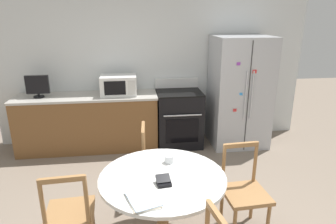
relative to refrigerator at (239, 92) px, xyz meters
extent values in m
cube|color=silver|center=(-1.38, 0.45, 0.40)|extent=(5.20, 0.10, 2.60)
cube|color=brown|center=(-2.48, 0.09, -0.47)|extent=(2.20, 0.62, 0.86)
cube|color=#B7B2A8|center=(-2.48, 0.09, -0.02)|extent=(2.22, 0.64, 0.03)
cube|color=#B2B5BA|center=(0.00, 0.00, 0.00)|extent=(0.91, 0.77, 1.80)
cube|color=#333333|center=(0.00, -0.39, 0.00)|extent=(0.01, 0.01, 1.73)
cylinder|color=silver|center=(-0.05, -0.40, 0.04)|extent=(0.02, 0.02, 0.75)
cylinder|color=silver|center=(0.05, -0.40, 0.04)|extent=(0.02, 0.02, 0.75)
cube|color=#338CD8|center=(-0.12, -0.39, 0.07)|extent=(0.05, 0.02, 0.04)
cube|color=red|center=(-0.20, -0.39, -0.18)|extent=(0.06, 0.02, 0.05)
cube|color=purple|center=(-0.19, -0.39, 0.53)|extent=(0.06, 0.01, 0.05)
cube|color=red|center=(0.06, -0.39, 0.41)|extent=(0.07, 0.02, 0.05)
cube|color=black|center=(-0.99, 0.06, -0.45)|extent=(0.73, 0.64, 0.90)
cube|color=black|center=(-0.99, -0.26, -0.54)|extent=(0.52, 0.01, 0.40)
cylinder|color=silver|center=(-0.99, -0.29, -0.27)|extent=(0.60, 0.02, 0.02)
cube|color=black|center=(-0.99, 0.06, 0.01)|extent=(0.73, 0.64, 0.02)
cube|color=white|center=(-0.99, 0.35, 0.10)|extent=(0.73, 0.06, 0.16)
cube|color=white|center=(-1.96, 0.09, 0.15)|extent=(0.56, 0.39, 0.30)
cube|color=black|center=(-2.01, -0.11, 0.15)|extent=(0.32, 0.01, 0.21)
cube|color=silver|center=(-1.76, -0.11, 0.15)|extent=(0.11, 0.01, 0.22)
cylinder|color=black|center=(-3.19, 0.07, 0.01)|extent=(0.16, 0.16, 0.02)
cylinder|color=black|center=(-3.19, 0.07, 0.04)|extent=(0.03, 0.03, 0.04)
cube|color=black|center=(-3.19, 0.07, 0.20)|extent=(0.34, 0.05, 0.28)
cylinder|color=white|center=(-1.52, -2.23, -0.18)|extent=(1.15, 1.15, 0.03)
cylinder|color=#9E7042|center=(-1.52, -2.23, -0.53)|extent=(0.11, 0.11, 0.68)
cube|color=#9E7042|center=(-1.46, -1.40, -0.47)|extent=(0.45, 0.45, 0.04)
cylinder|color=#9E7042|center=(-1.28, -1.24, -0.69)|extent=(0.04, 0.04, 0.41)
cylinder|color=#9E7042|center=(-1.30, -1.58, -0.69)|extent=(0.04, 0.04, 0.41)
cylinder|color=#9E7042|center=(-1.62, -1.21, -0.69)|extent=(0.04, 0.04, 0.41)
cylinder|color=#9E7042|center=(-1.65, -1.56, -0.69)|extent=(0.04, 0.04, 0.41)
cylinder|color=#9E7042|center=(-1.64, -1.21, -0.22)|extent=(0.04, 0.04, 0.45)
cylinder|color=#9E7042|center=(-1.66, -1.56, -0.22)|extent=(0.04, 0.04, 0.45)
cube|color=#9E7042|center=(-1.65, -1.39, -0.02)|extent=(0.06, 0.35, 0.04)
cube|color=#9E7042|center=(-0.69, -2.16, -0.47)|extent=(0.44, 0.44, 0.04)
cylinder|color=#9E7042|center=(-0.50, -2.32, -0.69)|extent=(0.04, 0.04, 0.41)
cylinder|color=#9E7042|center=(-0.53, -1.98, -0.69)|extent=(0.04, 0.04, 0.41)
cylinder|color=#9E7042|center=(-0.87, -2.00, -0.69)|extent=(0.04, 0.04, 0.41)
cylinder|color=#9E7042|center=(-0.53, -1.96, -0.22)|extent=(0.04, 0.04, 0.45)
cylinder|color=#9E7042|center=(-0.87, -1.98, -0.22)|extent=(0.04, 0.04, 0.45)
cube|color=#9E7042|center=(-0.70, -1.97, -0.02)|extent=(0.35, 0.06, 0.04)
cube|color=#9E7042|center=(-2.36, -2.23, -0.47)|extent=(0.45, 0.45, 0.04)
cylinder|color=#9E7042|center=(-2.54, -2.07, -0.69)|extent=(0.04, 0.04, 0.41)
cylinder|color=#9E7042|center=(-2.20, -2.05, -0.69)|extent=(0.04, 0.04, 0.41)
cylinder|color=#9E7042|center=(-2.52, -2.43, -0.22)|extent=(0.04, 0.04, 0.45)
cylinder|color=#9E7042|center=(-2.17, -2.41, -0.22)|extent=(0.04, 0.04, 0.45)
cube|color=#9E7042|center=(-2.35, -2.42, -0.02)|extent=(0.35, 0.06, 0.04)
cube|color=#9E7042|center=(-1.24, -3.04, -0.02)|extent=(0.09, 0.35, 0.04)
cylinder|color=silver|center=(-1.43, -1.98, -0.12)|extent=(0.09, 0.09, 0.08)
cylinder|color=beige|center=(-1.43, -1.98, -0.14)|extent=(0.08, 0.08, 0.04)
cube|color=black|center=(-1.53, -2.38, -0.15)|extent=(0.13, 0.11, 0.03)
cube|color=black|center=(-1.53, -2.35, -0.12)|extent=(0.13, 0.11, 0.06)
cube|color=white|center=(-1.71, -2.58, -0.16)|extent=(0.26, 0.33, 0.01)
cube|color=beige|center=(-1.71, -2.58, -0.15)|extent=(0.28, 0.34, 0.01)
cube|color=silver|center=(-1.71, -2.58, -0.14)|extent=(0.30, 0.35, 0.01)
camera|label=1|loc=(-1.77, -4.59, 1.24)|focal=32.00mm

